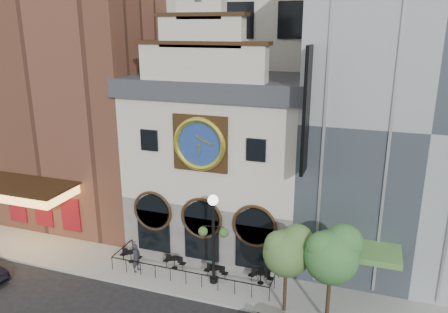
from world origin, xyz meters
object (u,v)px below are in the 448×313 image
tree_left (288,249)px  tree_right (333,253)px  bistro_3 (261,277)px  bistro_0 (131,256)px  bistro_2 (216,272)px  lamppost (213,230)px  bistro_1 (174,262)px  pedestrian (136,258)px

tree_left → tree_right: 2.43m
tree_right → bistro_3: bearing=151.2°
bistro_0 → bistro_3: 9.00m
bistro_0 → bistro_2: same height
tree_left → tree_right: tree_right is taller
bistro_0 → tree_right: bearing=-8.6°
lamppost → tree_right: size_ratio=1.03×
bistro_1 → pedestrian: size_ratio=0.82×
bistro_0 → bistro_2: 6.16m
bistro_1 → bistro_2: 3.02m
bistro_2 → lamppost: lamppost is taller
bistro_3 → lamppost: size_ratio=0.27×
bistro_2 → bistro_3: (2.84, 0.37, 0.00)m
bistro_2 → bistro_0: bearing=-179.9°
bistro_2 → pedestrian: bearing=-170.1°
lamppost → tree_right: bearing=-22.9°
bistro_3 → pedestrian: pedestrian is taller
lamppost → bistro_3: bearing=6.3°
bistro_3 → tree_left: size_ratio=0.30×
lamppost → bistro_1: bearing=156.0°
pedestrian → tree_left: size_ratio=0.37×
bistro_1 → tree_left: bearing=-14.3°
bistro_2 → tree_left: tree_left is taller
bistro_1 → tree_right: bearing=-12.4°
bistro_2 → bistro_3: same height
bistro_1 → bistro_2: bearing=-4.1°
bistro_0 → lamppost: bearing=-4.5°
bistro_2 → tree_right: 8.36m
bistro_3 → tree_left: bearing=-47.2°
lamppost → pedestrian: bearing=173.7°
bistro_0 → tree_left: tree_left is taller
bistro_1 → bistro_2: (3.01, -0.22, 0.00)m
bistro_2 → tree_right: size_ratio=0.28×
lamppost → tree_left: 4.96m
pedestrian → bistro_3: bearing=-76.3°
bistro_2 → tree_right: bearing=-15.8°
bistro_1 → bistro_3: (5.84, 0.15, 0.00)m
lamppost → tree_left: size_ratio=1.13×
bistro_1 → pedestrian: (-2.19, -1.13, 0.50)m
tree_right → tree_left: bearing=173.8°
bistro_1 → tree_right: size_ratio=0.28×
bistro_1 → tree_left: (7.83, -1.99, 3.35)m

